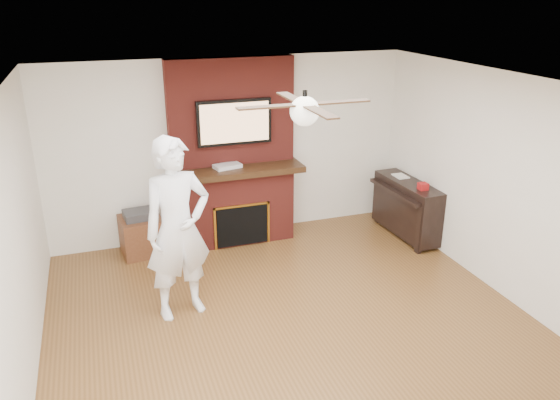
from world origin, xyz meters
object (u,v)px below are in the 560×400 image
object	(u,v)px
person	(178,229)
side_table	(142,234)
fireplace	(235,171)
piano	(407,207)

from	to	relation	value
person	side_table	world-z (taller)	person
fireplace	side_table	xyz separation A→B (m)	(-1.32, -0.07, -0.72)
fireplace	piano	distance (m)	2.48
side_table	piano	size ratio (longest dim) A/B	0.48
person	side_table	bearing A→B (deg)	86.33
side_table	piano	xyz separation A→B (m)	(3.62, -0.65, 0.16)
fireplace	side_table	size ratio (longest dim) A/B	4.13
person	piano	world-z (taller)	person
side_table	person	bearing A→B (deg)	-86.52
side_table	piano	world-z (taller)	piano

